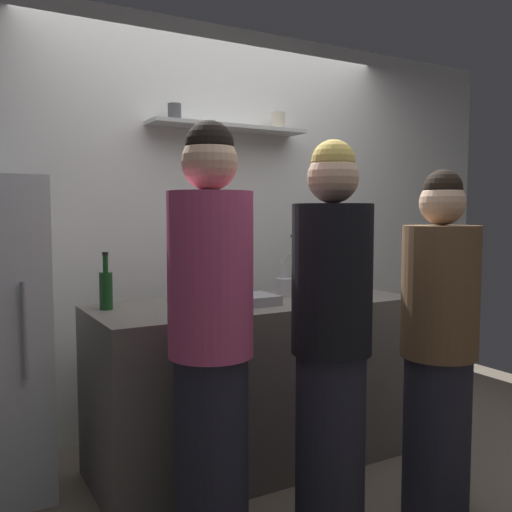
% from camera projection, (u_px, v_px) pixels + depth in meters
% --- Properties ---
extents(ground_plane, '(5.28, 5.28, 0.00)m').
position_uv_depth(ground_plane, '(327.00, 495.00, 2.76)').
color(ground_plane, '#726656').
extents(back_wall_assembly, '(4.80, 0.32, 2.60)m').
position_uv_depth(back_wall_assembly, '(216.00, 226.00, 3.74)').
color(back_wall_assembly, white).
rests_on(back_wall_assembly, ground).
extents(counter, '(1.78, 0.70, 0.90)m').
position_uv_depth(counter, '(256.00, 382.00, 3.10)').
color(counter, '#66605B').
rests_on(counter, ground).
extents(baking_pan, '(0.34, 0.24, 0.05)m').
position_uv_depth(baking_pan, '(244.00, 300.00, 2.94)').
color(baking_pan, gray).
rests_on(baking_pan, counter).
extents(utensil_holder, '(0.10, 0.10, 0.22)m').
position_uv_depth(utensil_holder, '(284.00, 287.00, 3.25)').
color(utensil_holder, '#B2B2B7').
rests_on(utensil_holder, counter).
extents(wine_bottle_green_glass, '(0.07, 0.07, 0.29)m').
position_uv_depth(wine_bottle_green_glass, '(106.00, 289.00, 2.80)').
color(wine_bottle_green_glass, '#19471E').
rests_on(wine_bottle_green_glass, counter).
extents(wine_bottle_amber_glass, '(0.07, 0.07, 0.29)m').
position_uv_depth(wine_bottle_amber_glass, '(313.00, 272.00, 3.57)').
color(wine_bottle_amber_glass, '#472814').
rests_on(wine_bottle_amber_glass, counter).
extents(wine_bottle_pale_glass, '(0.08, 0.08, 0.35)m').
position_uv_depth(wine_bottle_pale_glass, '(293.00, 270.00, 3.44)').
color(wine_bottle_pale_glass, '#B2BFB2').
rests_on(wine_bottle_pale_glass, counter).
extents(wine_bottle_dark_glass, '(0.08, 0.08, 0.31)m').
position_uv_depth(wine_bottle_dark_glass, '(341.00, 269.00, 3.64)').
color(wine_bottle_dark_glass, black).
rests_on(wine_bottle_dark_glass, counter).
extents(water_bottle_plastic, '(0.09, 0.09, 0.21)m').
position_uv_depth(water_bottle_plastic, '(187.00, 292.00, 2.76)').
color(water_bottle_plastic, silver).
rests_on(water_bottle_plastic, counter).
extents(person_blonde, '(0.34, 0.34, 1.69)m').
position_uv_depth(person_blonde, '(331.00, 343.00, 2.37)').
color(person_blonde, '#262633').
rests_on(person_blonde, ground).
extents(person_brown_jacket, '(0.34, 0.34, 1.58)m').
position_uv_depth(person_brown_jacket, '(439.00, 350.00, 2.52)').
color(person_brown_jacket, '#262633').
rests_on(person_brown_jacket, ground).
extents(person_pink_top, '(0.34, 0.34, 1.75)m').
position_uv_depth(person_pink_top, '(211.00, 343.00, 2.22)').
color(person_pink_top, '#262633').
rests_on(person_pink_top, ground).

